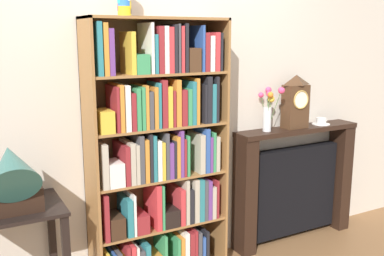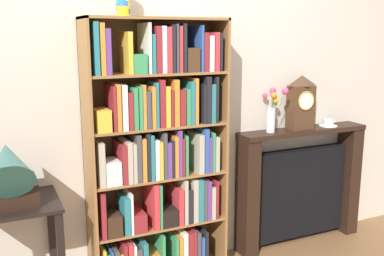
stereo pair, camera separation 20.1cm
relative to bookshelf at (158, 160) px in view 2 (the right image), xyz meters
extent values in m
cube|color=beige|center=(0.16, 0.20, 0.44)|extent=(5.00, 0.08, 2.68)
cube|color=olive|center=(-0.48, 0.01, 0.04)|extent=(0.02, 0.31, 1.88)
cube|color=olive|center=(0.48, 0.01, 0.04)|extent=(0.02, 0.31, 1.88)
cube|color=brown|center=(0.00, 0.16, 0.04)|extent=(0.98, 0.01, 1.88)
cube|color=olive|center=(0.00, 0.01, 0.97)|extent=(0.98, 0.31, 0.02)
cube|color=#388E56|center=(-0.01, -0.03, -0.68)|extent=(0.02, 0.21, 0.32)
cube|color=#388E56|center=(0.09, -0.02, -0.70)|extent=(0.02, 0.23, 0.28)
cube|color=orange|center=(0.12, -0.03, -0.70)|extent=(0.03, 0.21, 0.28)
cube|color=white|center=(0.16, -0.02, -0.69)|extent=(0.03, 0.22, 0.31)
cube|color=maroon|center=(0.20, -0.02, -0.69)|extent=(0.04, 0.22, 0.30)
cube|color=maroon|center=(0.23, -0.03, -0.69)|extent=(0.02, 0.22, 0.31)
cube|color=#424247|center=(0.26, -0.01, -0.70)|extent=(0.03, 0.24, 0.29)
cube|color=#2D519E|center=(0.30, -0.01, -0.72)|extent=(0.02, 0.24, 0.25)
cube|color=black|center=(0.33, -0.01, -0.70)|extent=(0.02, 0.25, 0.29)
cube|color=olive|center=(0.00, 0.01, -0.47)|extent=(0.94, 0.29, 0.02)
cube|color=maroon|center=(-0.43, -0.03, -0.31)|extent=(0.03, 0.20, 0.32)
cube|color=#382316|center=(-0.35, -0.03, -0.39)|extent=(0.10, 0.20, 0.15)
cube|color=teal|center=(-0.27, -0.02, -0.34)|extent=(0.04, 0.22, 0.26)
cube|color=white|center=(-0.24, 0.00, -0.32)|extent=(0.02, 0.26, 0.29)
cube|color=maroon|center=(-0.18, -0.03, -0.40)|extent=(0.09, 0.21, 0.13)
cube|color=#C63338|center=(-0.06, -0.01, -0.30)|extent=(0.04, 0.25, 0.32)
cube|color=#388E56|center=(-0.03, -0.03, -0.31)|extent=(0.02, 0.21, 0.32)
cube|color=black|center=(0.04, -0.05, -0.40)|extent=(0.11, 0.17, 0.13)
cube|color=#C63338|center=(0.12, -0.01, -0.33)|extent=(0.04, 0.24, 0.26)
cube|color=#B2A893|center=(0.16, -0.03, -0.30)|extent=(0.03, 0.21, 0.33)
cube|color=black|center=(0.19, 0.00, -0.34)|extent=(0.03, 0.26, 0.25)
cube|color=#B2A893|center=(0.24, -0.02, -0.31)|extent=(0.04, 0.23, 0.32)
cube|color=teal|center=(0.28, 0.00, -0.31)|extent=(0.04, 0.26, 0.31)
cube|color=#424247|center=(0.31, -0.02, -0.31)|extent=(0.03, 0.23, 0.30)
cube|color=#663884|center=(0.34, -0.03, -0.32)|extent=(0.03, 0.20, 0.29)
cube|color=#B2A893|center=(0.38, -0.03, -0.34)|extent=(0.03, 0.21, 0.24)
cube|color=maroon|center=(0.41, -0.03, -0.32)|extent=(0.02, 0.21, 0.29)
cube|color=olive|center=(0.00, 0.01, -0.11)|extent=(0.94, 0.29, 0.02)
cube|color=#B2A893|center=(-0.42, -0.02, 0.04)|extent=(0.04, 0.23, 0.29)
cube|color=white|center=(-0.35, -0.04, -0.03)|extent=(0.10, 0.18, 0.16)
cube|color=maroon|center=(-0.27, 0.00, 0.03)|extent=(0.03, 0.26, 0.26)
cube|color=#B2A893|center=(-0.24, -0.02, 0.03)|extent=(0.03, 0.22, 0.28)
cube|color=#B2A893|center=(-0.21, -0.03, 0.03)|extent=(0.02, 0.21, 0.27)
cube|color=#424247|center=(-0.18, 0.00, 0.06)|extent=(0.03, 0.26, 0.32)
cube|color=orange|center=(-0.14, -0.03, 0.04)|extent=(0.03, 0.21, 0.29)
cube|color=black|center=(-0.11, -0.03, 0.06)|extent=(0.02, 0.21, 0.33)
cube|color=teal|center=(-0.08, -0.02, 0.05)|extent=(0.03, 0.23, 0.31)
cube|color=white|center=(-0.05, -0.01, 0.03)|extent=(0.03, 0.24, 0.28)
cube|color=gold|center=(-0.02, -0.02, 0.03)|extent=(0.02, 0.23, 0.26)
cube|color=#424247|center=(0.01, -0.01, 0.05)|extent=(0.02, 0.24, 0.32)
cube|color=#663884|center=(0.04, -0.03, 0.02)|extent=(0.03, 0.21, 0.25)
cube|color=black|center=(0.07, -0.02, 0.02)|extent=(0.02, 0.22, 0.26)
cube|color=orange|center=(0.09, 0.00, 0.04)|extent=(0.03, 0.26, 0.29)
cube|color=#663884|center=(0.12, -0.03, 0.06)|extent=(0.03, 0.22, 0.33)
cube|color=maroon|center=(0.14, -0.01, 0.03)|extent=(0.02, 0.25, 0.27)
cube|color=#388E56|center=(0.17, -0.03, 0.04)|extent=(0.02, 0.22, 0.29)
cube|color=#B2A893|center=(0.28, -0.03, 0.03)|extent=(0.04, 0.21, 0.28)
cube|color=#2D519E|center=(0.32, -0.03, 0.05)|extent=(0.03, 0.20, 0.32)
cube|color=#663884|center=(0.35, -0.02, 0.02)|extent=(0.02, 0.24, 0.26)
cube|color=#388E56|center=(0.38, -0.02, 0.04)|extent=(0.02, 0.22, 0.29)
cube|color=#B2A893|center=(0.41, -0.03, 0.02)|extent=(0.03, 0.20, 0.26)
cube|color=olive|center=(0.00, 0.01, 0.25)|extent=(0.94, 0.29, 0.02)
cube|color=gold|center=(-0.40, -0.04, 0.33)|extent=(0.09, 0.19, 0.14)
cube|color=maroon|center=(-0.33, -0.02, 0.40)|extent=(0.02, 0.23, 0.29)
cube|color=orange|center=(-0.30, -0.01, 0.41)|extent=(0.03, 0.24, 0.30)
cube|color=white|center=(-0.26, 0.00, 0.40)|extent=(0.03, 0.26, 0.30)
cube|color=maroon|center=(-0.22, -0.01, 0.38)|extent=(0.03, 0.25, 0.25)
cube|color=#388E56|center=(-0.19, -0.03, 0.39)|extent=(0.03, 0.22, 0.27)
cube|color=#388E56|center=(-0.16, -0.02, 0.39)|extent=(0.02, 0.22, 0.28)
cube|color=orange|center=(-0.13, -0.01, 0.40)|extent=(0.02, 0.24, 0.29)
cube|color=#424247|center=(-0.10, -0.01, 0.38)|extent=(0.03, 0.24, 0.25)
cube|color=orange|center=(-0.07, 0.00, 0.39)|extent=(0.03, 0.26, 0.27)
cube|color=teal|center=(-0.04, -0.03, 0.40)|extent=(0.02, 0.20, 0.30)
cube|color=maroon|center=(-0.01, -0.01, 0.41)|extent=(0.04, 0.25, 0.32)
cube|color=gold|center=(0.03, -0.01, 0.39)|extent=(0.03, 0.24, 0.27)
cube|color=maroon|center=(0.06, -0.01, 0.38)|extent=(0.02, 0.25, 0.24)
cube|color=orange|center=(0.10, 0.00, 0.41)|extent=(0.03, 0.26, 0.31)
cube|color=maroon|center=(0.14, -0.01, 0.38)|extent=(0.04, 0.25, 0.25)
cube|color=#388E56|center=(0.18, 0.00, 0.38)|extent=(0.03, 0.26, 0.25)
cube|color=teal|center=(0.21, -0.01, 0.40)|extent=(0.03, 0.25, 0.30)
cube|color=orange|center=(0.24, 0.00, 0.41)|extent=(0.02, 0.26, 0.32)
cube|color=black|center=(0.30, -0.03, 0.39)|extent=(0.02, 0.21, 0.27)
cube|color=black|center=(0.33, -0.01, 0.42)|extent=(0.04, 0.25, 0.33)
cube|color=teal|center=(0.37, -0.02, 0.39)|extent=(0.03, 0.22, 0.27)
cube|color=black|center=(0.40, -0.02, 0.42)|extent=(0.02, 0.23, 0.32)
cube|color=olive|center=(0.00, 0.01, 0.61)|extent=(0.94, 0.29, 0.02)
cube|color=teal|center=(-0.43, -0.03, 0.78)|extent=(0.03, 0.21, 0.33)
cube|color=orange|center=(-0.39, -0.03, 0.77)|extent=(0.03, 0.21, 0.32)
cube|color=#663884|center=(-0.35, -0.03, 0.76)|extent=(0.03, 0.21, 0.28)
cube|color=gold|center=(-0.22, -0.02, 0.75)|extent=(0.03, 0.22, 0.27)
cube|color=#388E56|center=(-0.15, -0.05, 0.68)|extent=(0.09, 0.17, 0.13)
cube|color=white|center=(-0.09, -0.01, 0.78)|extent=(0.02, 0.24, 0.32)
cube|color=teal|center=(-0.06, -0.03, 0.74)|extent=(0.02, 0.20, 0.25)
cube|color=maroon|center=(-0.03, -0.02, 0.77)|extent=(0.04, 0.23, 0.30)
cube|color=white|center=(0.01, -0.03, 0.77)|extent=(0.03, 0.21, 0.30)
cube|color=#C63338|center=(0.05, -0.01, 0.76)|extent=(0.03, 0.25, 0.30)
cube|color=black|center=(0.08, -0.02, 0.77)|extent=(0.02, 0.23, 0.31)
cube|color=#424247|center=(0.10, -0.01, 0.77)|extent=(0.02, 0.24, 0.32)
cube|color=#C63338|center=(0.13, 0.00, 0.77)|extent=(0.02, 0.26, 0.30)
cube|color=black|center=(0.16, -0.02, 0.77)|extent=(0.02, 0.23, 0.32)
cube|color=#472D1C|center=(0.22, -0.02, 0.69)|extent=(0.09, 0.22, 0.16)
cube|color=#2D519E|center=(0.28, -0.01, 0.77)|extent=(0.02, 0.24, 0.31)
cube|color=maroon|center=(0.31, -0.03, 0.75)|extent=(0.03, 0.22, 0.26)
cube|color=white|center=(0.35, 0.00, 0.73)|extent=(0.03, 0.26, 0.24)
cube|color=#C63338|center=(0.39, 0.00, 0.75)|extent=(0.03, 0.26, 0.26)
cube|color=black|center=(0.43, -0.02, 0.74)|extent=(0.02, 0.22, 0.26)
cylinder|color=yellow|center=(-0.22, 0.01, 1.02)|extent=(0.08, 0.08, 0.09)
cylinder|color=black|center=(-0.22, 0.01, 1.03)|extent=(0.08, 0.08, 0.09)
cylinder|color=red|center=(-0.22, 0.01, 1.05)|extent=(0.08, 0.08, 0.09)
cylinder|color=yellow|center=(-0.22, 0.01, 1.07)|extent=(0.08, 0.08, 0.09)
cube|color=black|center=(-0.98, -0.08, -0.14)|extent=(0.56, 0.48, 0.02)
cube|color=black|center=(-0.73, 0.13, -0.53)|extent=(0.04, 0.04, 0.75)
cube|color=black|center=(-0.98, -0.08, -0.06)|extent=(0.31, 0.31, 0.14)
cylinder|color=black|center=(-0.98, -0.08, 0.01)|extent=(0.26, 0.26, 0.01)
cylinder|color=#2D605B|center=(-0.98, -0.13, 0.04)|extent=(0.03, 0.03, 0.06)
cone|color=#2D605B|center=(-0.98, -0.20, 0.15)|extent=(0.28, 0.40, 0.40)
cube|color=black|center=(1.31, 0.06, 0.08)|extent=(1.18, 0.21, 0.04)
cube|color=black|center=(0.78, 0.06, -0.42)|extent=(0.12, 0.19, 0.96)
cube|color=black|center=(1.84, 0.06, -0.42)|extent=(0.12, 0.19, 0.96)
cube|color=black|center=(1.31, 0.09, -0.47)|extent=(0.90, 0.11, 0.77)
cube|color=#472D1C|center=(1.27, 0.06, 0.28)|extent=(0.21, 0.12, 0.36)
pyramid|color=#472D1C|center=(1.27, 0.06, 0.50)|extent=(0.21, 0.12, 0.08)
cylinder|color=silver|center=(1.27, -0.01, 0.34)|extent=(0.14, 0.01, 0.14)
torus|color=#B79347|center=(1.27, -0.01, 0.34)|extent=(0.16, 0.01, 0.16)
cylinder|color=silver|center=(0.98, 0.06, 0.20)|extent=(0.07, 0.07, 0.20)
cylinder|color=#4C753D|center=(0.99, 0.04, 0.24)|extent=(0.01, 0.03, 0.25)
sphere|color=yellow|center=(0.99, 0.03, 0.36)|extent=(0.05, 0.05, 0.05)
cylinder|color=#4C753D|center=(1.01, 0.01, 0.27)|extent=(0.07, 0.08, 0.32)
sphere|color=#EA4275|center=(1.05, -0.03, 0.43)|extent=(0.05, 0.05, 0.05)
cylinder|color=#4C753D|center=(1.00, 0.09, 0.27)|extent=(0.07, 0.07, 0.31)
sphere|color=#EA4275|center=(1.04, 0.12, 0.42)|extent=(0.05, 0.05, 0.05)
cylinder|color=#4C753D|center=(0.99, 0.06, 0.26)|extent=(0.04, 0.04, 0.28)
sphere|color=#EA4275|center=(1.01, 0.08, 0.40)|extent=(0.05, 0.05, 0.05)
cylinder|color=#4C753D|center=(0.97, 0.03, 0.26)|extent=(0.01, 0.06, 0.29)
sphere|color=orange|center=(0.96, 0.00, 0.40)|extent=(0.05, 0.05, 0.05)
cylinder|color=#4C753D|center=(0.97, 0.08, 0.25)|extent=(0.05, 0.06, 0.28)
sphere|color=#EA4275|center=(0.95, 0.10, 0.39)|extent=(0.04, 0.04, 0.04)
cylinder|color=white|center=(1.57, 0.06, 0.10)|extent=(0.16, 0.16, 0.01)
cylinder|color=white|center=(1.57, 0.06, 0.13)|extent=(0.09, 0.09, 0.05)
torus|color=white|center=(1.62, 0.06, 0.13)|extent=(0.04, 0.01, 0.04)
camera|label=1|loc=(-1.24, -2.75, 0.86)|focal=41.85mm
camera|label=2|loc=(-1.06, -2.84, 0.86)|focal=41.85mm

